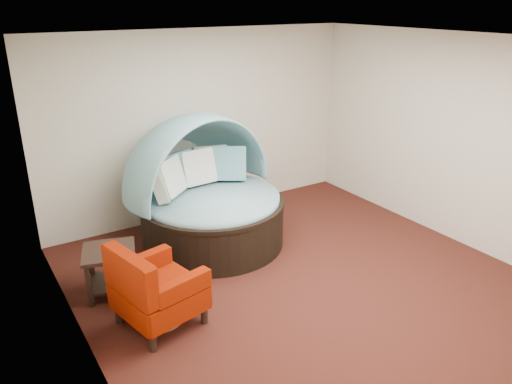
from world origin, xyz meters
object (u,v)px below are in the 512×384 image
pet_basket (160,311)px  red_armchair (154,290)px  canopy_daybed (206,185)px  side_table (110,265)px

pet_basket → red_armchair: 0.34m
canopy_daybed → red_armchair: canopy_daybed is taller
pet_basket → red_armchair: size_ratio=0.60×
pet_basket → side_table: (-0.26, 0.79, 0.25)m
canopy_daybed → red_armchair: 2.03m
canopy_daybed → side_table: bearing=-171.5°
pet_basket → side_table: size_ratio=0.79×
canopy_daybed → pet_basket: 2.03m
red_armchair → side_table: red_armchair is taller
pet_basket → red_armchair: red_armchair is taller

